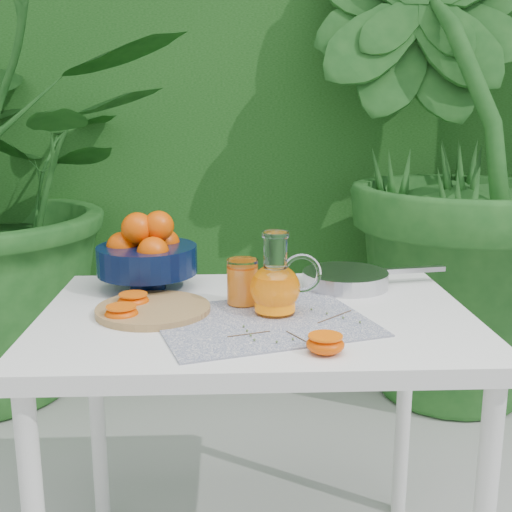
{
  "coord_description": "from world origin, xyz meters",
  "views": [
    {
      "loc": [
        -0.11,
        -1.52,
        1.22
      ],
      "look_at": [
        -0.05,
        -0.07,
        0.88
      ],
      "focal_mm": 45.0,
      "sensor_mm": 36.0,
      "label": 1
    }
  ],
  "objects_px": {
    "cutting_board": "(153,310)",
    "juice_pitcher": "(276,285)",
    "fruit_bowl": "(147,253)",
    "saute_pan": "(347,278)",
    "white_table": "(256,345)"
  },
  "relations": [
    {
      "from": "white_table",
      "to": "fruit_bowl",
      "type": "distance_m",
      "value": 0.39
    },
    {
      "from": "cutting_board",
      "to": "saute_pan",
      "type": "distance_m",
      "value": 0.53
    },
    {
      "from": "cutting_board",
      "to": "fruit_bowl",
      "type": "bearing_deg",
      "value": 100.13
    },
    {
      "from": "cutting_board",
      "to": "fruit_bowl",
      "type": "relative_size",
      "value": 0.78
    },
    {
      "from": "cutting_board",
      "to": "fruit_bowl",
      "type": "xyz_separation_m",
      "value": [
        -0.04,
        0.21,
        0.09
      ]
    },
    {
      "from": "fruit_bowl",
      "to": "juice_pitcher",
      "type": "height_order",
      "value": "fruit_bowl"
    },
    {
      "from": "cutting_board",
      "to": "juice_pitcher",
      "type": "height_order",
      "value": "juice_pitcher"
    },
    {
      "from": "white_table",
      "to": "cutting_board",
      "type": "xyz_separation_m",
      "value": [
        -0.24,
        0.0,
        0.09
      ]
    },
    {
      "from": "white_table",
      "to": "cutting_board",
      "type": "bearing_deg",
      "value": 179.35
    },
    {
      "from": "white_table",
      "to": "juice_pitcher",
      "type": "distance_m",
      "value": 0.16
    },
    {
      "from": "cutting_board",
      "to": "juice_pitcher",
      "type": "bearing_deg",
      "value": -4.46
    },
    {
      "from": "white_table",
      "to": "juice_pitcher",
      "type": "xyz_separation_m",
      "value": [
        0.04,
        -0.02,
        0.15
      ]
    },
    {
      "from": "juice_pitcher",
      "to": "saute_pan",
      "type": "xyz_separation_m",
      "value": [
        0.2,
        0.23,
        -0.05
      ]
    },
    {
      "from": "fruit_bowl",
      "to": "white_table",
      "type": "bearing_deg",
      "value": -38.06
    },
    {
      "from": "fruit_bowl",
      "to": "juice_pitcher",
      "type": "relative_size",
      "value": 1.77
    }
  ]
}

